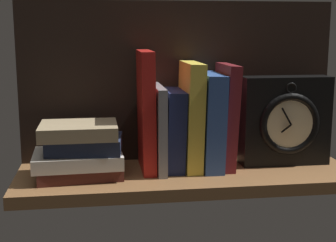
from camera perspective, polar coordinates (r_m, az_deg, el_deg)
name	(u,v)px	position (r cm, az deg, el deg)	size (l,w,h in cm)	color
ground_plane	(187,176)	(104.61, 2.24, -6.50)	(71.38, 23.84, 2.50)	brown
back_panel	(179,81)	(111.70, 1.25, 4.67)	(71.38, 1.20, 35.90)	black
book_red_requiem	(146,111)	(102.94, -2.57, 1.17)	(2.72, 13.55, 25.32)	red
book_gray_chess	(158,128)	(103.89, -1.14, -0.80)	(1.84, 15.85, 17.96)	gray
book_navy_bierce	(173,129)	(104.42, 0.57, -1.00)	(3.84, 12.53, 17.01)	#192147
book_yellow_seinlanguage	(191,116)	(104.53, 2.69, 0.62)	(3.36, 13.92, 22.79)	gold
book_blue_modern	(209,121)	(105.57, 4.83, 0.04)	(4.11, 14.96, 20.44)	#2D4C8E
book_maroon_dawkins	(225,116)	(106.27, 6.74, 0.60)	(2.50, 13.08, 22.34)	maroon
framed_clock	(285,121)	(110.36, 13.58, 0.00)	(19.56, 6.90, 19.56)	black
book_stack_side	(80,151)	(100.48, -10.25, -3.48)	(18.38, 13.47, 11.05)	#471E19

